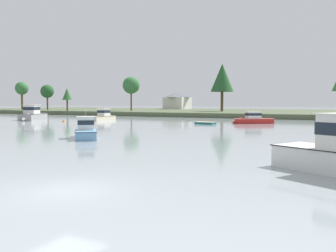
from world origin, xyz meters
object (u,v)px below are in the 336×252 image
object	(u,v)px
cruiser_grey	(31,116)
mooring_buoy_orange	(64,121)
dinghy_black	(87,118)
cruiser_skyblue	(86,133)
dinghy_teal	(205,123)
cruiser_red	(251,121)
cruiser_cream	(104,118)

from	to	relation	value
cruiser_grey	mooring_buoy_orange	xyz separation A→B (m)	(10.17, -1.55, -0.67)
dinghy_black	mooring_buoy_orange	world-z (taller)	dinghy_black
cruiser_skyblue	mooring_buoy_orange	world-z (taller)	cruiser_skyblue
dinghy_teal	cruiser_grey	world-z (taller)	cruiser_grey
cruiser_red	dinghy_teal	world-z (taller)	cruiser_red
cruiser_red	cruiser_cream	xyz separation A→B (m)	(-29.43, -2.29, 0.04)
cruiser_skyblue	cruiser_cream	distance (m)	37.25
cruiser_red	dinghy_teal	xyz separation A→B (m)	(-6.14, -5.28, -0.36)
dinghy_teal	cruiser_cream	distance (m)	23.49
cruiser_cream	cruiser_skyblue	bearing A→B (deg)	-54.97
cruiser_cream	mooring_buoy_orange	bearing A→B (deg)	-107.79
cruiser_cream	cruiser_grey	xyz separation A→B (m)	(-12.94, -7.09, 0.23)
mooring_buoy_orange	cruiser_cream	bearing A→B (deg)	72.21
cruiser_grey	dinghy_teal	bearing A→B (deg)	6.46
dinghy_black	mooring_buoy_orange	xyz separation A→B (m)	(4.61, -11.99, -0.07)
dinghy_black	cruiser_grey	distance (m)	11.84
cruiser_skyblue	cruiser_grey	bearing A→B (deg)	145.70
dinghy_teal	dinghy_black	bearing A→B (deg)	168.33
dinghy_teal	cruiser_grey	bearing A→B (deg)	-173.54
dinghy_teal	cruiser_grey	distance (m)	36.47
cruiser_grey	mooring_buoy_orange	distance (m)	10.31
dinghy_black	cruiser_red	bearing A→B (deg)	-1.64
cruiser_red	dinghy_teal	bearing A→B (deg)	-139.32
cruiser_cream	cruiser_red	bearing A→B (deg)	4.45
dinghy_black	cruiser_cream	distance (m)	8.11
dinghy_teal	cruiser_skyblue	size ratio (longest dim) A/B	0.56
dinghy_black	cruiser_cream	world-z (taller)	cruiser_cream
dinghy_black	cruiser_red	distance (m)	36.83
cruiser_red	cruiser_grey	xyz separation A→B (m)	(-42.37, -9.38, 0.26)
dinghy_black	cruiser_cream	bearing A→B (deg)	-24.42
cruiser_grey	cruiser_red	bearing A→B (deg)	12.48
cruiser_grey	mooring_buoy_orange	size ratio (longest dim) A/B	19.59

